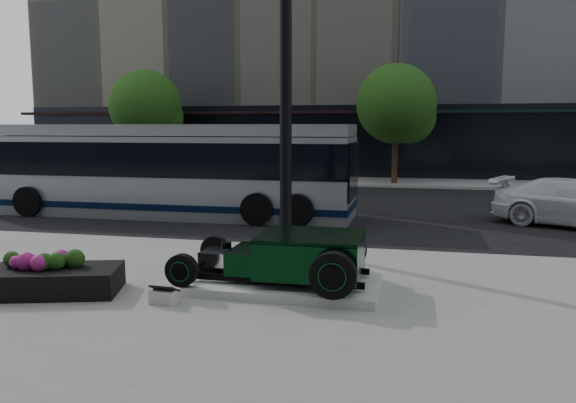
% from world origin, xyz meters
% --- Properties ---
extents(ground, '(120.00, 120.00, 0.00)m').
position_xyz_m(ground, '(0.00, 0.00, 0.00)').
color(ground, black).
rests_on(ground, ground).
extents(sidewalk_far, '(70.00, 4.00, 0.12)m').
position_xyz_m(sidewalk_far, '(0.00, 14.00, 0.06)').
color(sidewalk_far, gray).
rests_on(sidewalk_far, ground).
extents(street_trees, '(29.80, 3.80, 5.70)m').
position_xyz_m(street_trees, '(1.15, 13.07, 3.77)').
color(street_trees, black).
rests_on(street_trees, sidewalk_far).
extents(display_plinth, '(3.40, 1.80, 0.15)m').
position_xyz_m(display_plinth, '(-0.25, -5.49, 0.20)').
color(display_plinth, silver).
rests_on(display_plinth, sidewalk_near).
extents(hot_rod, '(3.22, 2.00, 0.81)m').
position_xyz_m(hot_rod, '(0.08, -5.49, 0.70)').
color(hot_rod, black).
rests_on(hot_rod, display_plinth).
extents(info_plaque, '(0.42, 0.32, 0.31)m').
position_xyz_m(info_plaque, '(-1.81, -6.71, 0.24)').
color(info_plaque, silver).
rests_on(info_plaque, sidewalk_near).
extents(lamppost, '(0.48, 0.48, 8.73)m').
position_xyz_m(lamppost, '(-0.84, -2.47, 4.15)').
color(lamppost, black).
rests_on(lamppost, sidewalk_near).
extents(flower_planter, '(2.33, 1.63, 0.69)m').
position_xyz_m(flower_planter, '(-3.83, -6.63, 0.37)').
color(flower_planter, black).
rests_on(flower_planter, sidewalk_near).
extents(transit_bus, '(12.12, 2.88, 2.92)m').
position_xyz_m(transit_bus, '(-5.86, 2.21, 1.49)').
color(transit_bus, '#A1A7AA').
rests_on(transit_bus, ground).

